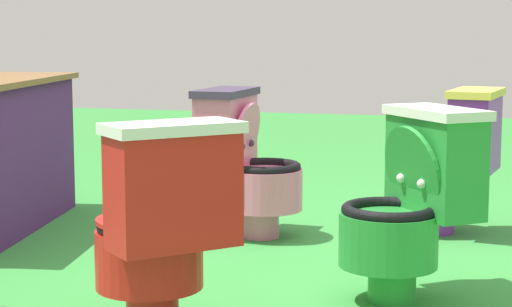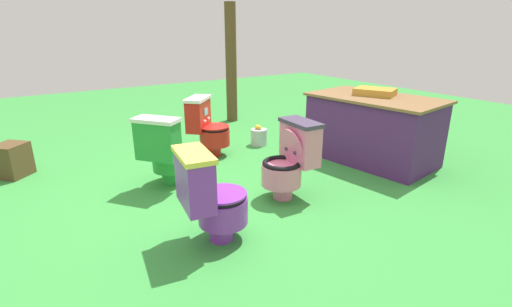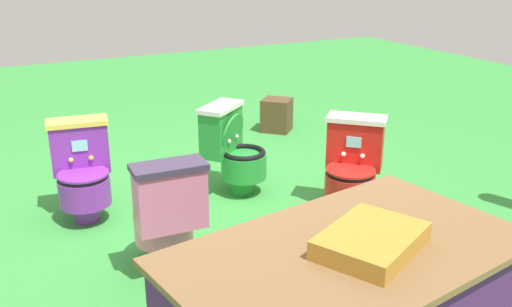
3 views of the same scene
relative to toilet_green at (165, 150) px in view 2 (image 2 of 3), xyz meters
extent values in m
plane|color=green|center=(0.37, 0.36, -0.37)|extent=(14.00, 14.00, 0.00)
cylinder|color=green|center=(-0.05, 0.06, -0.30)|extent=(0.25, 0.25, 0.14)
cylinder|color=green|center=(-0.06, 0.07, -0.13)|extent=(0.52, 0.52, 0.20)
torus|color=black|center=(-0.06, 0.07, -0.02)|extent=(0.50, 0.50, 0.04)
cylinder|color=white|center=(-0.06, 0.07, -0.07)|extent=(0.34, 0.34, 0.01)
cube|color=green|center=(0.07, -0.08, 0.13)|extent=(0.44, 0.40, 0.37)
cube|color=white|center=(0.07, -0.08, 0.33)|extent=(0.47, 0.44, 0.04)
cube|color=#8CE0E5|center=(0.00, 0.00, 0.18)|extent=(0.09, 0.07, 0.08)
cylinder|color=green|center=(0.00, -0.01, 0.12)|extent=(0.33, 0.29, 0.35)
sphere|color=white|center=(-0.05, -0.04, 0.08)|extent=(0.04, 0.04, 0.04)
sphere|color=white|center=(0.06, 0.04, 0.08)|extent=(0.04, 0.04, 0.04)
cylinder|color=pink|center=(0.87, 0.81, -0.30)|extent=(0.19, 0.19, 0.14)
cylinder|color=pink|center=(0.87, 0.79, -0.13)|extent=(0.39, 0.39, 0.20)
torus|color=black|center=(0.87, 0.79, -0.02)|extent=(0.37, 0.37, 0.04)
cylinder|color=#3F334C|center=(0.87, 0.79, -0.07)|extent=(0.25, 0.25, 0.01)
cube|color=pink|center=(0.88, 0.99, 0.13)|extent=(0.42, 0.21, 0.37)
cube|color=#3F334C|center=(0.88, 0.99, 0.33)|extent=(0.45, 0.24, 0.04)
cube|color=#8CE0E5|center=(0.88, 0.88, 0.18)|extent=(0.11, 0.01, 0.08)
cylinder|color=pink|center=(0.88, 0.89, 0.12)|extent=(0.35, 0.11, 0.35)
sphere|color=#3F334C|center=(0.95, 0.88, 0.08)|extent=(0.04, 0.04, 0.04)
sphere|color=#3F334C|center=(0.81, 0.88, 0.08)|extent=(0.04, 0.04, 0.04)
cylinder|color=red|center=(-0.57, 0.82, -0.30)|extent=(0.25, 0.25, 0.14)
cylinder|color=red|center=(-0.55, 0.83, -0.13)|extent=(0.52, 0.52, 0.20)
torus|color=black|center=(-0.55, 0.83, -0.02)|extent=(0.50, 0.50, 0.04)
cylinder|color=white|center=(-0.55, 0.83, -0.07)|extent=(0.34, 0.34, 0.01)
cube|color=red|center=(-0.69, 0.69, 0.13)|extent=(0.43, 0.42, 0.37)
cube|color=white|center=(-0.69, 0.69, 0.33)|extent=(0.46, 0.46, 0.04)
cube|color=#8CE0E5|center=(-0.62, 0.76, 0.18)|extent=(0.08, 0.08, 0.08)
cylinder|color=red|center=(-0.55, 0.83, 0.00)|extent=(0.51, 0.51, 0.02)
sphere|color=white|center=(-0.67, 0.81, 0.08)|extent=(0.04, 0.04, 0.04)
sphere|color=white|center=(-0.57, 0.71, 0.08)|extent=(0.04, 0.04, 0.04)
cylinder|color=purple|center=(1.19, -0.02, -0.30)|extent=(0.21, 0.21, 0.14)
cylinder|color=purple|center=(1.20, 0.00, -0.13)|extent=(0.42, 0.42, 0.20)
torus|color=black|center=(1.20, 0.00, -0.02)|extent=(0.40, 0.40, 0.04)
cylinder|color=#EACC4C|center=(1.20, 0.00, -0.07)|extent=(0.27, 0.27, 0.01)
cube|color=purple|center=(1.16, -0.20, 0.13)|extent=(0.43, 0.25, 0.37)
cube|color=#EACC4C|center=(1.16, -0.20, 0.33)|extent=(0.46, 0.28, 0.04)
cube|color=#8CE0E5|center=(1.18, -0.10, 0.18)|extent=(0.11, 0.02, 0.08)
cylinder|color=purple|center=(1.20, 0.00, 0.00)|extent=(0.41, 0.41, 0.02)
sphere|color=#EACC4C|center=(1.11, -0.08, 0.08)|extent=(0.04, 0.04, 0.04)
sphere|color=#EACC4C|center=(1.25, -0.11, 0.08)|extent=(0.04, 0.04, 0.04)
cube|color=#4C2360|center=(0.61, 2.33, 0.00)|extent=(1.50, 1.00, 0.74)
cube|color=brown|center=(0.61, 2.33, 0.38)|extent=(1.57, 1.06, 0.03)
cube|color=#B7842D|center=(0.54, 2.38, 0.44)|extent=(0.53, 0.48, 0.08)
cylinder|color=brown|center=(-2.02, 1.91, 0.57)|extent=(0.18, 0.18, 1.89)
cube|color=brown|center=(-1.15, -1.29, -0.19)|extent=(0.41, 0.41, 0.36)
cylinder|color=#B7B7BF|center=(-0.62, 1.53, -0.26)|extent=(0.22, 0.22, 0.22)
ellipsoid|color=yellow|center=(-0.65, 1.53, -0.12)|extent=(0.07, 0.05, 0.05)
ellipsoid|color=yellow|center=(-0.65, 1.51, -0.12)|extent=(0.07, 0.05, 0.05)
ellipsoid|color=yellow|center=(-0.61, 1.53, -0.12)|extent=(0.07, 0.05, 0.05)
camera|label=1|loc=(-3.45, -0.32, 0.65)|focal=65.12mm
camera|label=2|loc=(3.41, -1.15, 1.17)|focal=26.15mm
camera|label=3|loc=(1.87, 3.93, 1.51)|focal=39.90mm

